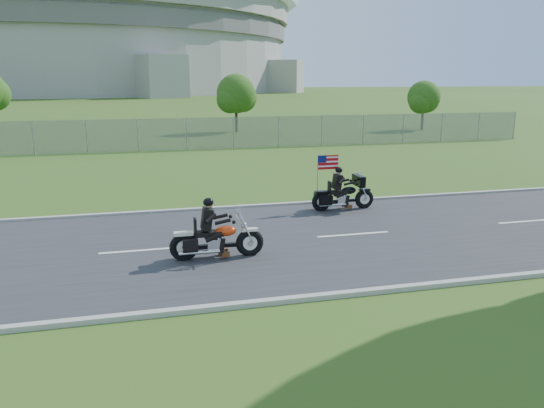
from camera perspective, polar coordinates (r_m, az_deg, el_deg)
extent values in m
plane|color=#2E5019|center=(14.64, -5.94, -4.53)|extent=(420.00, 420.00, 0.00)
cube|color=#28282B|center=(14.63, -5.94, -4.46)|extent=(120.00, 8.00, 0.04)
cube|color=#9E9B93|center=(18.49, -7.75, -0.58)|extent=(120.00, 0.18, 0.12)
cube|color=#9E9B93|center=(10.89, -2.83, -10.75)|extent=(120.00, 0.18, 0.12)
cube|color=gray|center=(34.12, -19.33, 6.87)|extent=(60.00, 0.03, 2.00)
cylinder|color=#A3A099|center=(184.76, -20.32, 14.45)|extent=(130.00, 130.00, 20.00)
cylinder|color=#605E5B|center=(185.10, -20.51, 16.61)|extent=(132.00, 132.00, 4.00)
cylinder|color=#A3A099|center=(185.60, -20.67, 18.45)|extent=(134.00, 134.00, 6.00)
torus|color=white|center=(186.04, -20.77, 19.67)|extent=(140.40, 140.40, 4.40)
cylinder|color=#382316|center=(44.62, -3.86, 9.33)|extent=(0.22, 0.22, 2.52)
sphere|color=#234713|center=(44.52, -3.90, 11.76)|extent=(3.20, 3.20, 3.20)
sphere|color=#234713|center=(45.12, -3.19, 11.34)|extent=(2.40, 2.40, 2.40)
sphere|color=#234713|center=(44.04, -4.53, 11.14)|extent=(2.24, 2.24, 2.24)
cylinder|color=#382316|center=(48.26, 15.88, 9.01)|extent=(0.22, 0.22, 2.24)
sphere|color=#234713|center=(48.17, 16.01, 11.00)|extent=(2.80, 2.80, 2.80)
sphere|color=#234713|center=(48.82, 16.32, 10.63)|extent=(2.10, 2.10, 2.10)
sphere|color=#234713|center=(47.64, 15.67, 10.51)|extent=(1.96, 1.96, 1.96)
torus|color=black|center=(13.65, -2.41, -4.17)|extent=(0.73, 0.19, 0.73)
torus|color=black|center=(13.46, -9.45, -4.60)|extent=(0.73, 0.19, 0.73)
ellipsoid|color=#E63D10|center=(13.45, -5.03, -2.90)|extent=(0.56, 0.32, 0.28)
cube|color=black|center=(13.41, -7.19, -3.19)|extent=(0.55, 0.30, 0.12)
cube|color=black|center=(13.31, -7.03, -1.59)|extent=(0.24, 0.40, 0.54)
sphere|color=black|center=(13.21, -6.87, 0.19)|extent=(0.27, 0.27, 0.27)
cube|color=silver|center=(13.38, -3.40, -0.86)|extent=(0.05, 0.45, 0.39)
torus|color=black|center=(18.81, 9.88, 0.55)|extent=(0.69, 0.18, 0.69)
torus|color=black|center=(18.22, 5.33, 0.27)|extent=(0.69, 0.18, 0.69)
ellipsoid|color=black|center=(18.51, 8.27, 1.46)|extent=(0.53, 0.30, 0.26)
cube|color=black|center=(18.34, 6.86, 1.27)|extent=(0.52, 0.29, 0.11)
cube|color=black|center=(18.28, 7.03, 2.40)|extent=(0.23, 0.38, 0.51)
sphere|color=black|center=(18.22, 7.20, 3.64)|extent=(0.25, 0.25, 0.25)
cube|color=black|center=(18.58, 9.31, 2.50)|extent=(0.21, 0.75, 0.37)
cube|color=#B70C11|center=(18.24, 6.05, 4.48)|extent=(0.75, 0.03, 0.49)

